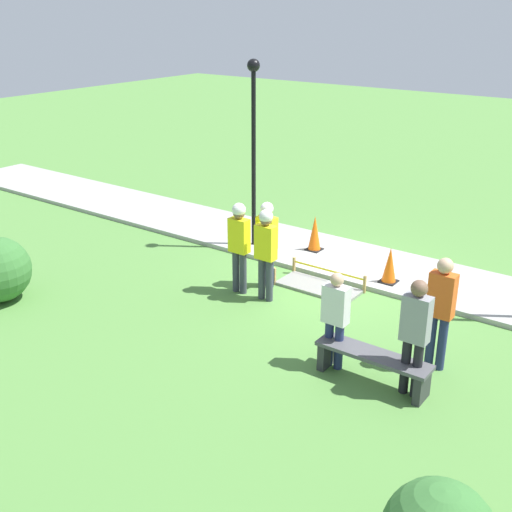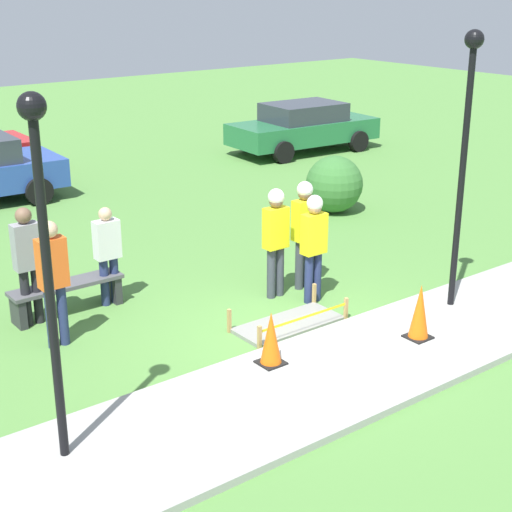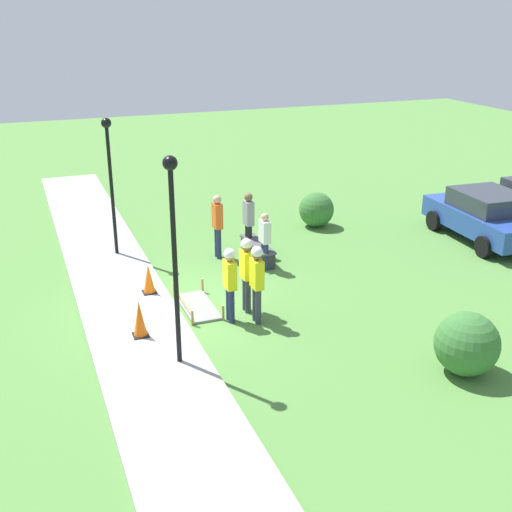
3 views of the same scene
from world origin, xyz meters
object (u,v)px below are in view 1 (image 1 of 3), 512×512
at_px(worker_assistant, 267,237).
at_px(worker_trainee, 239,239).
at_px(bystander_in_orange_shirt, 441,306).
at_px(lamppost_near, 254,128).
at_px(traffic_cone_far_patch, 315,233).
at_px(bystander_in_gray_shirt, 335,315).
at_px(worker_supervisor, 266,246).
at_px(traffic_cone_near_patch, 390,265).
at_px(bystander_in_white_shirt, 415,331).
at_px(park_bench, 373,362).

bearing_deg(worker_assistant, worker_trainee, 63.95).
xyz_separation_m(bystander_in_orange_shirt, lamppost_near, (5.47, -2.58, 1.75)).
xyz_separation_m(traffic_cone_far_patch, bystander_in_gray_shirt, (-2.81, 4.03, 0.40)).
height_order(traffic_cone_far_patch, worker_supervisor, worker_supervisor).
relative_size(bystander_in_gray_shirt, lamppost_near, 0.38).
bearing_deg(worker_assistant, traffic_cone_far_patch, -85.82).
height_order(worker_supervisor, bystander_in_gray_shirt, worker_supervisor).
height_order(traffic_cone_near_patch, worker_assistant, worker_assistant).
distance_m(worker_trainee, bystander_in_white_shirt, 4.44).
relative_size(worker_assistant, bystander_in_orange_shirt, 0.96).
bearing_deg(bystander_in_white_shirt, bystander_in_orange_shirt, -90.72).
height_order(worker_trainee, bystander_in_white_shirt, worker_trainee).
xyz_separation_m(traffic_cone_near_patch, park_bench, (-1.35, 3.42, -0.11)).
bearing_deg(lamppost_near, worker_supervisor, 131.10).
bearing_deg(traffic_cone_near_patch, bystander_in_orange_shirt, 128.66).
height_order(worker_assistant, lamppost_near, lamppost_near).
height_order(park_bench, bystander_in_white_shirt, bystander_in_white_shirt).
bearing_deg(bystander_in_orange_shirt, bystander_in_gray_shirt, 35.41).
distance_m(park_bench, worker_assistant, 3.97).
height_order(traffic_cone_near_patch, bystander_in_white_shirt, bystander_in_white_shirt).
bearing_deg(worker_trainee, worker_assistant, -116.05).
bearing_deg(bystander_in_orange_shirt, traffic_cone_near_patch, -51.34).
bearing_deg(bystander_in_orange_shirt, park_bench, 58.85).
relative_size(park_bench, worker_assistant, 1.00).
height_order(park_bench, bystander_in_gray_shirt, bystander_in_gray_shirt).
bearing_deg(traffic_cone_far_patch, lamppost_near, 20.98).
bearing_deg(park_bench, bystander_in_white_shirt, -174.98).
bearing_deg(worker_assistant, traffic_cone_near_patch, -144.27).
xyz_separation_m(traffic_cone_far_patch, worker_trainee, (0.11, 2.67, 0.62)).
distance_m(park_bench, worker_supervisor, 3.43).
bearing_deg(worker_supervisor, bystander_in_gray_shirt, 149.10).
bearing_deg(traffic_cone_far_patch, park_bench, 130.77).
height_order(bystander_in_white_shirt, lamppost_near, lamppost_near).
relative_size(traffic_cone_far_patch, worker_supervisor, 0.45).
bearing_deg(bystander_in_white_shirt, bystander_in_gray_shirt, -0.40).
xyz_separation_m(park_bench, lamppost_near, (4.87, -3.57, 2.46)).
xyz_separation_m(park_bench, worker_supervisor, (3.02, -1.44, 0.75)).
distance_m(bystander_in_gray_shirt, lamppost_near, 5.77).
bearing_deg(bystander_in_gray_shirt, traffic_cone_near_patch, -79.27).
xyz_separation_m(traffic_cone_near_patch, bystander_in_orange_shirt, (-1.95, 2.43, 0.60)).
height_order(traffic_cone_near_patch, traffic_cone_far_patch, traffic_cone_far_patch).
bearing_deg(park_bench, worker_supervisor, -25.54).
relative_size(traffic_cone_near_patch, lamppost_near, 0.18).
height_order(worker_assistant, worker_trainee, worker_trainee).
bearing_deg(park_bench, worker_trainee, -21.34).
bearing_deg(worker_supervisor, worker_trainee, 1.89).
bearing_deg(traffic_cone_near_patch, worker_supervisor, 49.90).
distance_m(traffic_cone_far_patch, bystander_in_white_shirt, 5.79).
bearing_deg(bystander_in_orange_shirt, traffic_cone_far_patch, -36.90).
bearing_deg(bystander_in_white_shirt, worker_assistant, -25.87).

